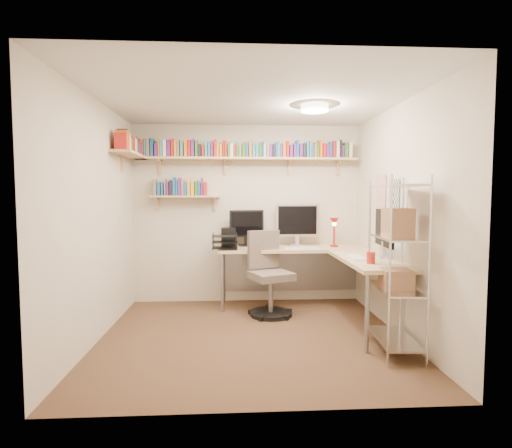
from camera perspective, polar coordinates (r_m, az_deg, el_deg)
The scene contains 6 objects.
ground at distance 4.44m, azimuth -0.65°, elevation -15.79°, with size 3.20×3.20×0.00m, color #3F271B.
room_shell at distance 4.18m, azimuth -0.61°, elevation 4.60°, with size 3.24×3.04×2.52m.
wall_shelves at distance 5.50m, azimuth -5.80°, elevation 9.45°, with size 3.12×1.09×0.80m.
corner_desk at distance 5.25m, azimuth 6.55°, elevation -3.77°, with size 2.15×2.10×1.40m.
office_chair at distance 5.11m, azimuth 1.84°, elevation -7.95°, with size 0.61×0.62×1.06m.
wire_rack at distance 4.02m, azimuth 19.47°, elevation -3.89°, with size 0.42×0.76×1.69m.
Camera 1 is at (-0.19, -4.18, 1.50)m, focal length 28.00 mm.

